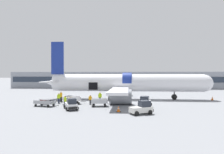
{
  "coord_description": "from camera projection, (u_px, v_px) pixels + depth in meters",
  "views": [
    {
      "loc": [
        -1.59,
        -35.71,
        4.78
      ],
      "look_at": [
        -4.68,
        1.59,
        4.33
      ],
      "focal_mm": 32.0,
      "sensor_mm": 36.0,
      "label": 1
    }
  ],
  "objects": [
    {
      "name": "ground_plane",
      "position": [
        137.0,
        101.0,
        35.51
      ],
      "size": [
        500.0,
        500.0,
        0.0
      ],
      "primitive_type": "plane",
      "color": "gray"
    },
    {
      "name": "terminal_strip",
      "position": [
        133.0,
        80.0,
        72.19
      ],
      "size": [
        85.72,
        11.71,
        5.69
      ],
      "color": "gray",
      "rests_on": "ground_plane"
    },
    {
      "name": "airplane",
      "position": [
        124.0,
        84.0,
        38.7
      ],
      "size": [
        32.46,
        26.96,
        11.31
      ],
      "color": "silver",
      "rests_on": "ground_plane"
    },
    {
      "name": "baggage_tug_lead",
      "position": [
        71.0,
        105.0,
        27.16
      ],
      "size": [
        2.54,
        3.3,
        1.58
      ],
      "color": "white",
      "rests_on": "ground_plane"
    },
    {
      "name": "baggage_tug_mid",
      "position": [
        145.0,
        102.0,
        29.37
      ],
      "size": [
        2.25,
        3.18,
        1.62
      ],
      "color": "silver",
      "rests_on": "ground_plane"
    },
    {
      "name": "baggage_tug_rear",
      "position": [
        142.0,
        109.0,
        24.04
      ],
      "size": [
        3.04,
        2.42,
        1.62
      ],
      "color": "silver",
      "rests_on": "ground_plane"
    },
    {
      "name": "baggage_cart_loading",
      "position": [
        72.0,
        101.0,
        32.17
      ],
      "size": [
        3.75,
        2.43,
        1.17
      ],
      "color": "silver",
      "rests_on": "ground_plane"
    },
    {
      "name": "baggage_cart_queued",
      "position": [
        100.0,
        103.0,
        30.03
      ],
      "size": [
        3.43,
        2.23,
        1.08
      ],
      "color": "#B7BABF",
      "rests_on": "ground_plane"
    },
    {
      "name": "baggage_cart_empty",
      "position": [
        46.0,
        103.0,
        29.97
      ],
      "size": [
        4.09,
        2.24,
        0.98
      ],
      "color": "#999BA0",
      "rests_on": "ground_plane"
    },
    {
      "name": "ground_crew_loader_a",
      "position": [
        61.0,
        96.0,
        34.72
      ],
      "size": [
        0.43,
        0.63,
        1.83
      ],
      "color": "black",
      "rests_on": "ground_plane"
    },
    {
      "name": "ground_crew_loader_b",
      "position": [
        59.0,
        98.0,
        32.99
      ],
      "size": [
        0.56,
        0.56,
        1.74
      ],
      "color": "#1E2338",
      "rests_on": "ground_plane"
    },
    {
      "name": "ground_crew_driver",
      "position": [
        100.0,
        97.0,
        34.3
      ],
      "size": [
        0.62,
        0.44,
        1.77
      ],
      "color": "#1E2338",
      "rests_on": "ground_plane"
    },
    {
      "name": "ground_crew_supervisor",
      "position": [
        65.0,
        101.0,
        29.63
      ],
      "size": [
        0.51,
        0.53,
        1.63
      ],
      "color": "#1E2338",
      "rests_on": "ground_plane"
    },
    {
      "name": "ground_crew_helper",
      "position": [
        90.0,
        99.0,
        31.83
      ],
      "size": [
        0.53,
        0.35,
        1.54
      ],
      "color": "#2D2D33",
      "rests_on": "ground_plane"
    },
    {
      "name": "safety_cone_nose",
      "position": [
        212.0,
        98.0,
        37.07
      ],
      "size": [
        0.59,
        0.59,
        0.74
      ],
      "color": "black",
      "rests_on": "ground_plane"
    },
    {
      "name": "safety_cone_engine_left",
      "position": [
        119.0,
        109.0,
        25.5
      ],
      "size": [
        0.64,
        0.64,
        0.77
      ],
      "color": "black",
      "rests_on": "ground_plane"
    },
    {
      "name": "safety_cone_wingtip",
      "position": [
        131.0,
        102.0,
        31.8
      ],
      "size": [
        0.51,
        0.51,
        0.74
      ],
      "color": "black",
      "rests_on": "ground_plane"
    }
  ]
}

